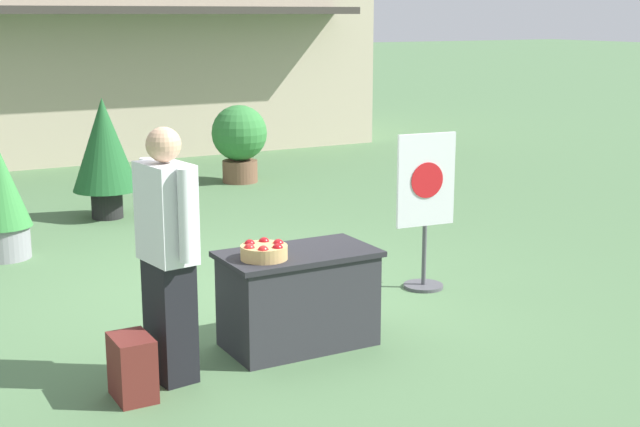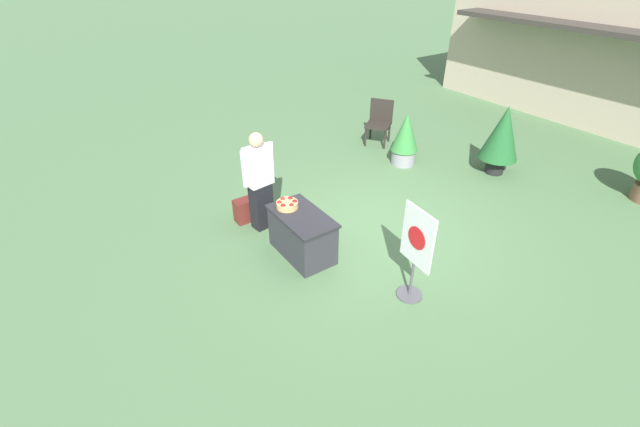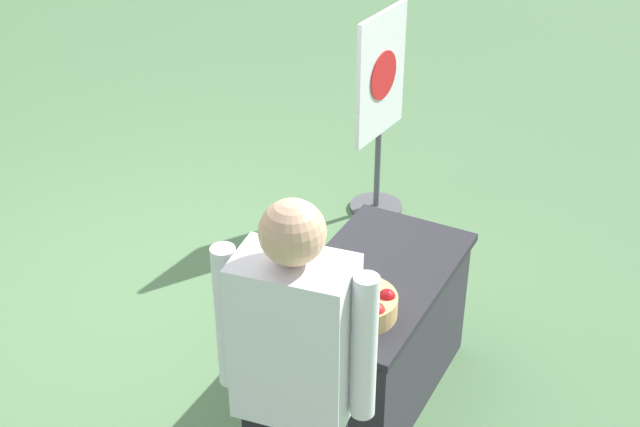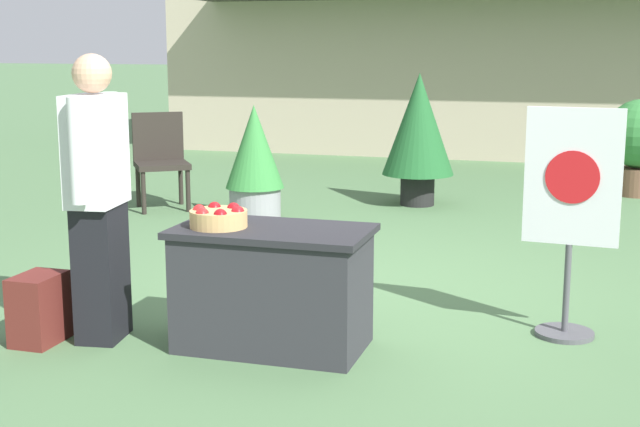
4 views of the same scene
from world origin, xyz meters
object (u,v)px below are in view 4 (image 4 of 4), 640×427
display_table (273,288)px  backpack (39,309)px  poster_board (571,214)px  potted_plant_far_left (640,140)px  person_visitor (98,197)px  patio_chair (160,155)px  potted_plant_near_right (419,128)px  potted_plant_far_right (254,160)px  apple_basket (218,217)px

display_table → backpack: 1.42m
backpack → display_table: bearing=13.5°
poster_board → potted_plant_far_left: bearing=178.5°
display_table → person_visitor: (-1.05, -0.15, 0.52)m
person_visitor → poster_board: bearing=9.7°
poster_board → patio_chair: size_ratio=1.36×
person_visitor → potted_plant_near_right: 5.15m
patio_chair → potted_plant_near_right: potted_plant_near_right is taller
backpack → patio_chair: patio_chair is taller
person_visitor → potted_plant_far_right: bearing=88.6°
display_table → apple_basket: (-0.31, -0.07, 0.42)m
apple_basket → patio_chair: size_ratio=0.33×
person_visitor → potted_plant_near_right: bearing=70.8°
person_visitor → potted_plant_far_right: person_visitor is taller
poster_board → display_table: bearing=-61.3°
person_visitor → potted_plant_far_left: 7.27m
potted_plant_far_right → potted_plant_near_right: 1.95m
display_table → person_visitor: bearing=-171.8°
display_table → poster_board: (1.65, 0.72, 0.40)m
patio_chair → potted_plant_far_left: potted_plant_far_left is taller
potted_plant_near_right → backpack: bearing=-104.1°
display_table → potted_plant_near_right: 4.93m
potted_plant_far_right → patio_chair: bearing=164.5°
backpack → potted_plant_far_right: (-0.12, 3.93, 0.40)m
backpack → potted_plant_near_right: bearing=75.9°
apple_basket → potted_plant_far_right: (-1.18, 3.66, -0.17)m
potted_plant_far_left → potted_plant_far_right: bearing=-144.7°
backpack → patio_chair: bearing=107.5°
apple_basket → backpack: (-1.07, -0.26, -0.57)m
poster_board → apple_basket: bearing=-62.9°
patio_chair → potted_plant_far_left: 5.56m
display_table → apple_basket: size_ratio=3.40×
patio_chair → potted_plant_far_right: size_ratio=0.88×
apple_basket → person_visitor: person_visitor is taller
patio_chair → display_table: bearing=-0.4°
display_table → potted_plant_near_right: potted_plant_near_right is taller
backpack → poster_board: poster_board is taller
person_visitor → backpack: bearing=-159.4°
apple_basket → backpack: bearing=-166.2°
apple_basket → potted_plant_far_left: size_ratio=0.30×
apple_basket → patio_chair: patio_chair is taller
person_visitor → patio_chair: 4.42m
potted_plant_far_left → person_visitor: bearing=-117.6°
apple_basket → poster_board: 2.11m
poster_board → patio_chair: bearing=-121.1°
person_visitor → potted_plant_far_left: size_ratio=1.52×
backpack → potted_plant_far_left: bearing=60.9°
apple_basket → potted_plant_far_left: 6.88m
apple_basket → potted_plant_far_right: potted_plant_far_right is taller
potted_plant_far_right → backpack: bearing=-88.3°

